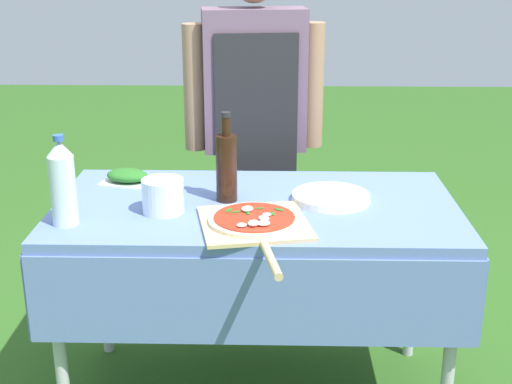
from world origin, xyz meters
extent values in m
cube|color=#607AB7|center=(0.00, 0.00, 0.73)|extent=(1.33, 0.71, 0.04)
cube|color=#607AB7|center=(0.00, -0.36, 0.58)|extent=(1.33, 0.01, 0.28)
cube|color=#607AB7|center=(0.00, 0.36, 0.58)|extent=(1.33, 0.01, 0.28)
cube|color=#607AB7|center=(-0.67, 0.00, 0.58)|extent=(0.01, 0.71, 0.28)
cube|color=#607AB7|center=(0.67, 0.00, 0.58)|extent=(0.01, 0.71, 0.28)
cylinder|color=#B7B7BC|center=(-0.61, -0.30, 0.36)|extent=(0.04, 0.04, 0.72)
cylinder|color=#B7B7BC|center=(0.61, -0.30, 0.36)|extent=(0.04, 0.04, 0.72)
cylinder|color=#B7B7BC|center=(-0.61, 0.30, 0.36)|extent=(0.04, 0.04, 0.72)
cylinder|color=#B7B7BC|center=(0.61, 0.30, 0.36)|extent=(0.04, 0.04, 0.72)
cylinder|color=#70604C|center=(0.05, 0.65, 0.38)|extent=(0.11, 0.11, 0.76)
cylinder|color=#70604C|center=(-0.10, 0.64, 0.38)|extent=(0.11, 0.11, 0.76)
cube|color=#6B5166|center=(-0.02, 0.64, 1.04)|extent=(0.43, 0.22, 0.57)
cube|color=#232326|center=(-0.01, 0.55, 0.83)|extent=(0.33, 0.05, 0.83)
cylinder|color=#A37A5B|center=(0.22, 0.67, 1.02)|extent=(0.09, 0.09, 0.51)
cylinder|color=#A37A5B|center=(-0.26, 0.61, 1.02)|extent=(0.09, 0.09, 0.51)
cube|color=#D1B27F|center=(0.00, -0.19, 0.76)|extent=(0.38, 0.38, 0.01)
cylinder|color=#D1B27F|center=(0.05, -0.46, 0.76)|extent=(0.06, 0.22, 0.02)
cylinder|color=beige|center=(0.00, -0.19, 0.77)|extent=(0.28, 0.28, 0.01)
cylinder|color=red|center=(0.00, -0.19, 0.78)|extent=(0.25, 0.25, 0.00)
ellipsoid|color=white|center=(0.03, -0.23, 0.79)|extent=(0.05, 0.05, 0.01)
ellipsoid|color=white|center=(-0.04, -0.28, 0.79)|extent=(0.03, 0.03, 0.01)
ellipsoid|color=white|center=(0.00, -0.27, 0.79)|extent=(0.05, 0.05, 0.02)
ellipsoid|color=white|center=(0.04, -0.19, 0.79)|extent=(0.03, 0.03, 0.01)
ellipsoid|color=white|center=(0.03, -0.27, 0.79)|extent=(0.05, 0.05, 0.01)
ellipsoid|color=white|center=(-0.02, -0.15, 0.79)|extent=(0.05, 0.05, 0.01)
ellipsoid|color=#286B23|center=(-0.08, -0.15, 0.78)|extent=(0.03, 0.04, 0.00)
ellipsoid|color=#286B23|center=(0.08, -0.14, 0.78)|extent=(0.04, 0.04, 0.00)
ellipsoid|color=#286B23|center=(0.06, -0.17, 0.78)|extent=(0.02, 0.03, 0.00)
ellipsoid|color=#286B23|center=(0.01, -0.13, 0.78)|extent=(0.03, 0.02, 0.00)
ellipsoid|color=#286B23|center=(-0.06, -0.16, 0.78)|extent=(0.03, 0.02, 0.00)
ellipsoid|color=#286B23|center=(-0.02, -0.17, 0.78)|extent=(0.02, 0.03, 0.00)
cylinder|color=black|center=(-0.10, 0.03, 0.86)|extent=(0.07, 0.07, 0.22)
cylinder|color=black|center=(-0.10, 0.03, 1.01)|extent=(0.03, 0.03, 0.06)
cylinder|color=#232326|center=(-0.10, 0.03, 1.05)|extent=(0.03, 0.03, 0.02)
cylinder|color=silver|center=(-0.58, -0.20, 0.86)|extent=(0.08, 0.08, 0.22)
cone|color=silver|center=(-0.58, -0.20, 0.99)|extent=(0.08, 0.08, 0.05)
cylinder|color=#335BB2|center=(-0.58, -0.20, 1.02)|extent=(0.03, 0.03, 0.02)
cube|color=silver|center=(-0.47, 0.20, 0.75)|extent=(0.20, 0.17, 0.01)
ellipsoid|color=#286B23|center=(-0.47, 0.20, 0.78)|extent=(0.17, 0.14, 0.04)
cylinder|color=silver|center=(-0.29, -0.09, 0.81)|extent=(0.13, 0.13, 0.11)
cylinder|color=white|center=(0.25, 0.03, 0.75)|extent=(0.26, 0.26, 0.00)
cylinder|color=white|center=(0.25, 0.03, 0.76)|extent=(0.26, 0.26, 0.00)
cylinder|color=white|center=(0.25, 0.03, 0.76)|extent=(0.26, 0.26, 0.00)
cylinder|color=white|center=(0.25, 0.03, 0.77)|extent=(0.26, 0.26, 0.00)
cylinder|color=white|center=(0.25, 0.03, 0.77)|extent=(0.26, 0.26, 0.00)
camera|label=1|loc=(0.05, -2.22, 1.57)|focal=50.00mm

